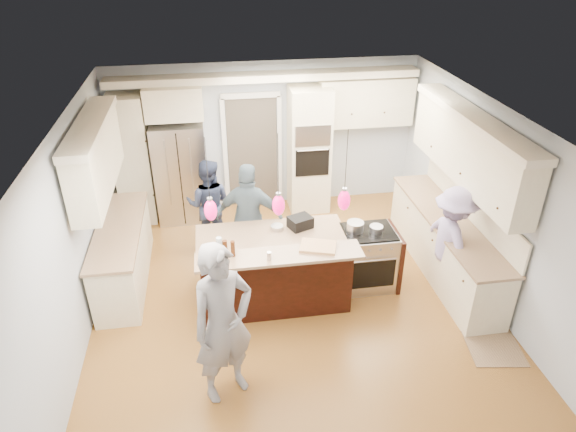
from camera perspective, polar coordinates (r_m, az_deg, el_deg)
name	(u,v)px	position (r m, az deg, el deg)	size (l,w,h in m)	color
ground_plane	(292,297)	(7.53, 0.42, -8.94)	(6.00, 6.00, 0.00)	#AE722F
room_shell	(292,184)	(6.56, 0.48, 3.60)	(5.54, 6.04, 2.72)	#B2BCC6
refrigerator	(181,172)	(9.29, -11.77, 4.80)	(0.90, 0.70, 1.80)	#B7B7BC
oven_column	(309,151)	(9.35, 2.34, 7.28)	(0.72, 0.69, 2.30)	beige
back_upper_cabinets	(224,126)	(9.10, -7.13, 9.92)	(5.30, 0.61, 2.54)	beige
right_counter_run	(453,210)	(7.89, 17.87, 0.59)	(0.64, 3.10, 2.51)	beige
left_cabinets	(113,220)	(7.69, -18.85, -0.38)	(0.64, 2.30, 2.51)	beige
kitchen_island	(274,268)	(7.27, -1.59, -5.77)	(2.10, 1.46, 1.12)	black
island_range	(368,258)	(7.62, 8.92, -4.61)	(0.82, 0.71, 0.92)	#B7B7BC
pendant_lights	(279,205)	(6.08, -1.06, 1.24)	(1.75, 0.15, 1.03)	black
person_bar_end	(223,324)	(5.64, -7.21, -11.85)	(0.71, 0.47, 1.96)	gray
person_far_left	(209,204)	(8.39, -8.79, 1.30)	(0.75, 0.58, 1.53)	#27304C
person_far_right	(250,218)	(7.70, -4.26, -0.27)	(1.02, 0.43, 1.74)	slate
person_range_side	(451,241)	(7.58, 17.68, -2.68)	(1.06, 0.61, 1.65)	#A597CB
floor_rug	(490,340)	(7.34, 21.53, -12.66)	(0.66, 0.97, 0.01)	#91744F
water_bottle	(219,248)	(6.31, -7.62, -3.56)	(0.07, 0.07, 0.30)	silver
beer_bottle_a	(225,249)	(6.34, -7.00, -3.68)	(0.06, 0.06, 0.24)	#44200C
beer_bottle_b	(220,254)	(6.24, -7.59, -4.24)	(0.06, 0.06, 0.25)	#44200C
beer_bottle_c	(233,249)	(6.36, -6.14, -3.63)	(0.05, 0.05, 0.21)	#44200C
drink_can	(269,256)	(6.29, -2.11, -4.44)	(0.06, 0.06, 0.11)	#B7B7BC
cutting_board	(318,246)	(6.54, 3.37, -3.40)	(0.45, 0.32, 0.03)	tan
pot_large	(355,227)	(7.30, 7.48, -1.17)	(0.24, 0.24, 0.14)	#B7B7BC
pot_small	(376,229)	(7.33, 9.78, -1.44)	(0.19, 0.19, 0.10)	#B7B7BC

